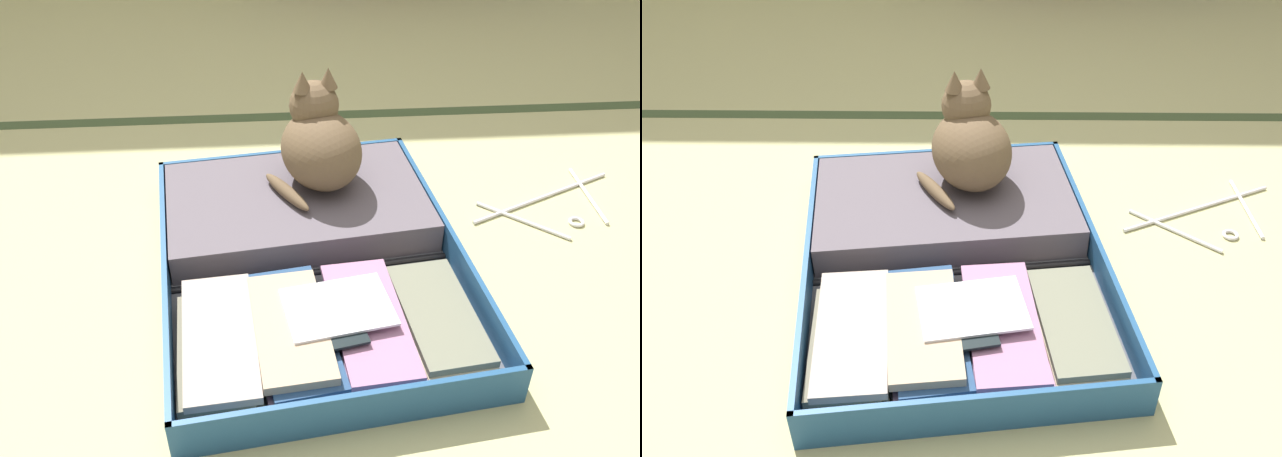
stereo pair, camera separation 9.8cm
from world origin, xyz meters
The scene contains 5 objects.
ground_plane centered at (0.00, 0.00, 0.00)m, with size 10.00×10.00×0.00m, color tan.
tatami_border centered at (0.00, 0.92, 0.00)m, with size 4.80×0.05×0.00m.
open_suitcase centered at (-0.01, 0.18, 0.04)m, with size 0.77×0.94×0.10m.
black_cat centered at (0.04, 0.41, 0.20)m, with size 0.28×0.30×0.28m.
clothes_hanger centered at (0.66, 0.37, 0.01)m, with size 0.43×0.32×0.01m.
Camera 1 is at (-0.06, -1.07, 1.07)m, focal length 38.78 mm.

